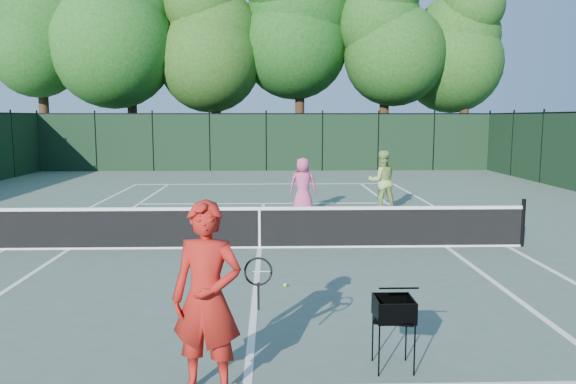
{
  "coord_description": "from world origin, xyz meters",
  "views": [
    {
      "loc": [
        0.26,
        -11.99,
        2.83
      ],
      "look_at": [
        0.65,
        1.0,
        1.1
      ],
      "focal_mm": 35.0,
      "sensor_mm": 36.0,
      "label": 1
    }
  ],
  "objects_px": {
    "player_pink": "(303,185)",
    "ball_hopper": "(394,309)",
    "player_green": "(382,181)",
    "loose_ball_midcourt": "(285,285)",
    "coach": "(207,299)"
  },
  "relations": [
    {
      "from": "player_pink",
      "to": "ball_hopper",
      "type": "bearing_deg",
      "value": 97.78
    },
    {
      "from": "player_green",
      "to": "ball_hopper",
      "type": "bearing_deg",
      "value": 72.25
    },
    {
      "from": "player_pink",
      "to": "player_green",
      "type": "relative_size",
      "value": 0.89
    },
    {
      "from": "ball_hopper",
      "to": "loose_ball_midcourt",
      "type": "bearing_deg",
      "value": 122.6
    },
    {
      "from": "coach",
      "to": "player_green",
      "type": "bearing_deg",
      "value": 82.77
    },
    {
      "from": "player_green",
      "to": "ball_hopper",
      "type": "xyz_separation_m",
      "value": [
        -1.98,
        -10.76,
        -0.23
      ]
    },
    {
      "from": "ball_hopper",
      "to": "coach",
      "type": "bearing_deg",
      "value": -153.21
    },
    {
      "from": "coach",
      "to": "ball_hopper",
      "type": "relative_size",
      "value": 2.44
    },
    {
      "from": "coach",
      "to": "loose_ball_midcourt",
      "type": "xyz_separation_m",
      "value": [
        0.88,
        3.63,
        -0.97
      ]
    },
    {
      "from": "player_green",
      "to": "loose_ball_midcourt",
      "type": "xyz_separation_m",
      "value": [
        -3.12,
        -7.65,
        -0.89
      ]
    },
    {
      "from": "coach",
      "to": "player_pink",
      "type": "distance_m",
      "value": 11.25
    },
    {
      "from": "coach",
      "to": "ball_hopper",
      "type": "distance_m",
      "value": 2.11
    },
    {
      "from": "coach",
      "to": "loose_ball_midcourt",
      "type": "height_order",
      "value": "coach"
    },
    {
      "from": "coach",
      "to": "loose_ball_midcourt",
      "type": "bearing_deg",
      "value": 88.65
    },
    {
      "from": "loose_ball_midcourt",
      "to": "player_pink",
      "type": "bearing_deg",
      "value": 84.53
    }
  ]
}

